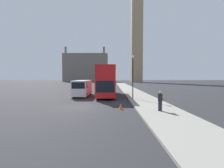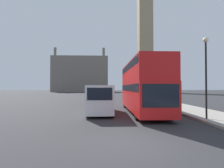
{
  "view_description": "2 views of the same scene",
  "coord_description": "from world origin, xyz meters",
  "px_view_note": "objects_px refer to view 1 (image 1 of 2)",
  "views": [
    {
      "loc": [
        2.92,
        -14.61,
        2.86
      ],
      "look_at": [
        2.94,
        10.3,
        1.76
      ],
      "focal_mm": 24.0,
      "sensor_mm": 36.0,
      "label": 1
    },
    {
      "loc": [
        -1.19,
        -6.92,
        2.24
      ],
      "look_at": [
        -0.31,
        17.43,
        2.73
      ],
      "focal_mm": 28.0,
      "sensor_mm": 36.0,
      "label": 2
    }
  ],
  "objects_px": {
    "pedestrian": "(160,101)",
    "street_lamp": "(133,70)",
    "clock_tower": "(137,18)",
    "red_double_decker_bus": "(107,80)",
    "white_van": "(82,88)"
  },
  "relations": [
    {
      "from": "clock_tower",
      "to": "street_lamp",
      "type": "distance_m",
      "value": 79.18
    },
    {
      "from": "pedestrian",
      "to": "street_lamp",
      "type": "relative_size",
      "value": 0.29
    },
    {
      "from": "clock_tower",
      "to": "white_van",
      "type": "relative_size",
      "value": 12.54
    },
    {
      "from": "pedestrian",
      "to": "street_lamp",
      "type": "height_order",
      "value": "street_lamp"
    },
    {
      "from": "red_double_decker_bus",
      "to": "clock_tower",
      "type": "bearing_deg",
      "value": 76.93
    },
    {
      "from": "pedestrian",
      "to": "street_lamp",
      "type": "distance_m",
      "value": 7.85
    },
    {
      "from": "red_double_decker_bus",
      "to": "street_lamp",
      "type": "distance_m",
      "value": 5.57
    },
    {
      "from": "clock_tower",
      "to": "pedestrian",
      "type": "bearing_deg",
      "value": -97.82
    },
    {
      "from": "clock_tower",
      "to": "street_lamp",
      "type": "height_order",
      "value": "clock_tower"
    },
    {
      "from": "clock_tower",
      "to": "white_van",
      "type": "distance_m",
      "value": 78.62
    },
    {
      "from": "white_van",
      "to": "street_lamp",
      "type": "xyz_separation_m",
      "value": [
        7.21,
        -3.56,
        2.5
      ]
    },
    {
      "from": "red_double_decker_bus",
      "to": "white_van",
      "type": "xyz_separation_m",
      "value": [
        -3.7,
        -0.56,
        -1.18
      ]
    },
    {
      "from": "clock_tower",
      "to": "street_lamp",
      "type": "xyz_separation_m",
      "value": [
        -11.9,
        -70.5,
        -34.02
      ]
    },
    {
      "from": "white_van",
      "to": "pedestrian",
      "type": "distance_m",
      "value": 13.69
    },
    {
      "from": "clock_tower",
      "to": "pedestrian",
      "type": "xyz_separation_m",
      "value": [
        -10.68,
        -77.72,
        -36.86
      ]
    }
  ]
}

